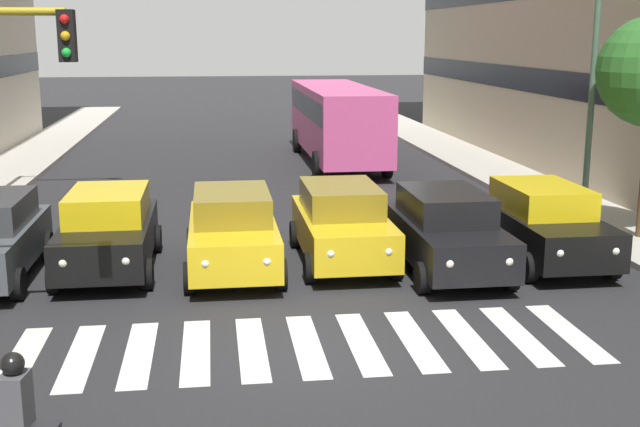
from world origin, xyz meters
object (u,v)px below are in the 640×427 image
object	(u,v)px
car_4	(108,230)
bus_behind_traffic	(337,116)
car_1	(446,231)
car_2	(342,223)
street_lamp_left	(580,39)
car_3	(233,231)
car_0	(543,223)

from	to	relation	value
car_4	bus_behind_traffic	xyz separation A→B (m)	(-7.15, -14.33, 0.97)
car_1	car_2	distance (m)	2.32
car_4	street_lamp_left	size ratio (longest dim) A/B	0.57
car_3	car_4	bearing A→B (deg)	-8.25
bus_behind_traffic	street_lamp_left	size ratio (longest dim) A/B	1.35
car_0	car_2	distance (m)	4.48
car_1	street_lamp_left	distance (m)	6.74
car_1	car_4	xyz separation A→B (m)	(7.15, -0.99, 0.00)
car_3	car_2	bearing A→B (deg)	-170.91
bus_behind_traffic	car_3	bearing A→B (deg)	72.94
street_lamp_left	car_1	bearing A→B (deg)	38.05
car_1	car_2	bearing A→B (deg)	-25.42
car_1	car_3	bearing A→B (deg)	-7.67
car_4	bus_behind_traffic	world-z (taller)	bus_behind_traffic
car_3	car_4	size ratio (longest dim) A/B	1.00
car_4	bus_behind_traffic	distance (m)	16.05
car_4	bus_behind_traffic	size ratio (longest dim) A/B	0.42
car_0	car_2	xyz separation A→B (m)	(4.45, -0.55, 0.00)
car_2	car_3	bearing A→B (deg)	9.09
car_0	car_3	xyz separation A→B (m)	(6.87, -0.17, 0.00)
car_3	street_lamp_left	bearing A→B (deg)	-162.68
street_lamp_left	car_0	bearing A→B (deg)	56.37
car_0	car_1	world-z (taller)	same
bus_behind_traffic	street_lamp_left	world-z (taller)	street_lamp_left
bus_behind_traffic	car_4	bearing A→B (deg)	63.49
car_2	car_4	bearing A→B (deg)	0.07
car_0	car_2	world-z (taller)	same
bus_behind_traffic	car_1	bearing A→B (deg)	90.00
car_3	bus_behind_traffic	size ratio (longest dim) A/B	0.42
car_4	street_lamp_left	distance (m)	12.33
car_4	street_lamp_left	xyz separation A→B (m)	(-11.43, -2.36, 3.97)
car_2	car_1	bearing A→B (deg)	154.58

